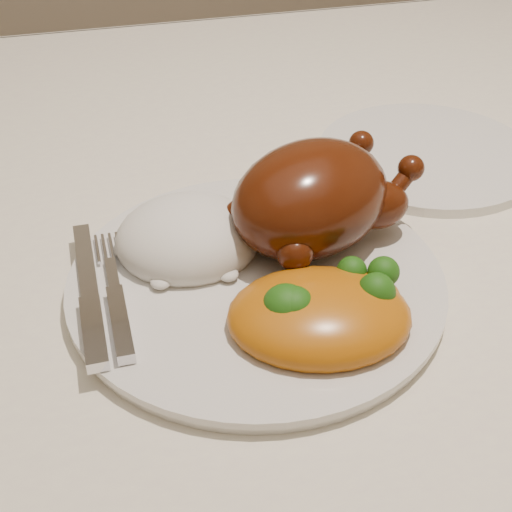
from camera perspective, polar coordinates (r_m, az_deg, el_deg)
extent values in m
cube|color=brown|center=(0.68, -7.60, 1.40)|extent=(1.60, 0.90, 0.04)
cube|color=beige|center=(0.66, -7.76, 3.09)|extent=(1.72, 1.02, 0.01)
cube|color=beige|center=(1.15, -11.24, 13.23)|extent=(1.72, 0.01, 0.18)
cylinder|color=silver|center=(0.56, 0.00, -2.13)|extent=(0.30, 0.30, 0.01)
cylinder|color=silver|center=(0.76, 13.52, 7.90)|extent=(0.23, 0.23, 0.01)
ellipsoid|color=#4D1A08|center=(0.58, 4.39, 4.62)|extent=(0.17, 0.16, 0.09)
ellipsoid|color=#4D1A08|center=(0.56, 3.65, 5.98)|extent=(0.08, 0.07, 0.04)
ellipsoid|color=#4D1A08|center=(0.60, 9.65, 4.06)|extent=(0.05, 0.04, 0.04)
sphere|color=#4D1A08|center=(0.61, 12.30, 6.88)|extent=(0.02, 0.02, 0.02)
ellipsoid|color=#4D1A08|center=(0.63, 5.81, 6.27)|extent=(0.05, 0.04, 0.04)
sphere|color=#4D1A08|center=(0.64, 8.42, 8.92)|extent=(0.02, 0.02, 0.02)
sphere|color=#4D1A08|center=(0.54, 3.13, 0.24)|extent=(0.03, 0.03, 0.03)
sphere|color=#4D1A08|center=(0.58, -1.22, 3.22)|extent=(0.03, 0.03, 0.03)
ellipsoid|color=white|center=(0.58, -5.45, 1.39)|extent=(0.13, 0.12, 0.06)
ellipsoid|color=#C45A0C|center=(0.51, 5.08, -4.86)|extent=(0.15, 0.13, 0.05)
ellipsoid|color=#C45A0C|center=(0.53, 8.35, -3.42)|extent=(0.06, 0.05, 0.03)
ellipsoid|color=#0E3709|center=(0.50, 2.41, -4.01)|extent=(0.03, 0.03, 0.03)
ellipsoid|color=#0E3709|center=(0.52, 9.56, -2.97)|extent=(0.03, 0.03, 0.03)
ellipsoid|color=#0E3709|center=(0.53, 10.17, -1.24)|extent=(0.02, 0.02, 0.02)
ellipsoid|color=#0E3709|center=(0.49, 3.22, -6.49)|extent=(0.03, 0.03, 0.03)
ellipsoid|color=#0E3709|center=(0.54, 7.66, -1.26)|extent=(0.02, 0.02, 0.02)
ellipsoid|color=#0E3709|center=(0.50, 3.02, -3.95)|extent=(0.03, 0.03, 0.03)
cube|color=silver|center=(0.58, -13.44, -0.78)|extent=(0.01, 0.11, 0.00)
cube|color=silver|center=(0.52, -12.86, -5.97)|extent=(0.02, 0.07, 0.01)
cube|color=silver|center=(0.52, -10.81, -5.30)|extent=(0.01, 0.08, 0.01)
cube|color=silver|center=(0.58, -11.59, -0.42)|extent=(0.01, 0.08, 0.00)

